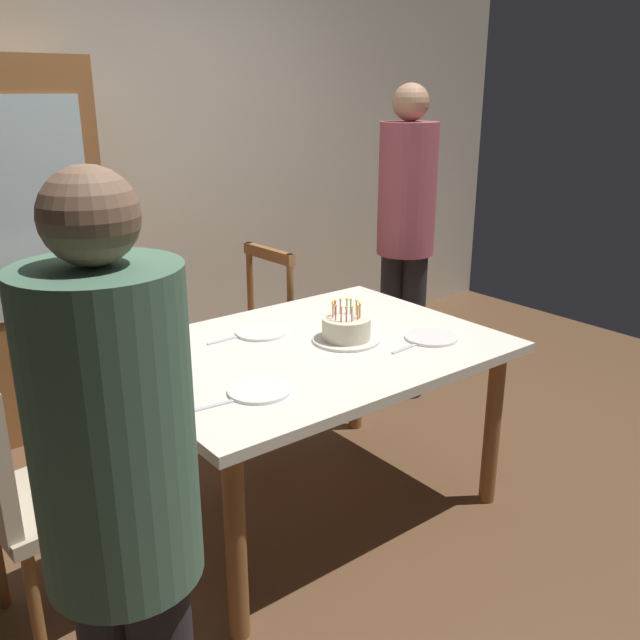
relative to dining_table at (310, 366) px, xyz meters
name	(u,v)px	position (x,y,z in m)	size (l,w,h in m)	color
ground	(311,506)	(0.00, 0.00, -0.67)	(6.40, 6.40, 0.00)	brown
back_wall	(117,169)	(0.00, 1.85, 0.63)	(6.40, 0.10, 2.60)	beige
dining_table	(310,366)	(0.00, 0.00, 0.00)	(1.49, 1.09, 0.76)	silver
birthday_cake	(346,330)	(0.15, -0.05, 0.13)	(0.28, 0.28, 0.17)	silver
plate_near_celebrant	(259,390)	(-0.41, -0.25, 0.09)	(0.22, 0.22, 0.01)	white
plate_far_side	(261,332)	(-0.07, 0.25, 0.09)	(0.22, 0.22, 0.01)	white
plate_near_guest	(431,337)	(0.45, -0.25, 0.09)	(0.22, 0.22, 0.01)	white
fork_near_celebrant	(219,404)	(-0.57, -0.25, 0.09)	(0.18, 0.02, 0.01)	silver
fork_far_side	(227,340)	(-0.23, 0.27, 0.09)	(0.18, 0.02, 0.01)	silver
fork_near_guest	(407,348)	(0.29, -0.27, 0.09)	(0.18, 0.02, 0.01)	silver
chair_spindle_back	(245,343)	(0.23, 0.87, -0.21)	(0.46, 0.46, 0.95)	brown
chair_upholstered	(26,485)	(-1.14, 0.03, -0.14)	(0.48, 0.48, 0.95)	tan
person_celebrant	(122,514)	(-1.16, -0.88, 0.26)	(0.32, 0.32, 1.62)	#262328
person_guest	(406,226)	(1.15, 0.62, 0.35)	(0.32, 0.32, 1.78)	#262328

